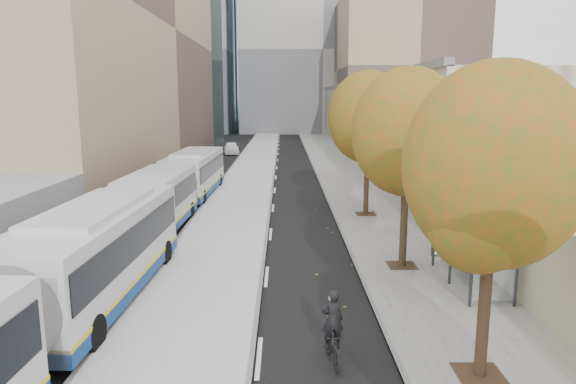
{
  "coord_description": "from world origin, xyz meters",
  "views": [
    {
      "loc": [
        -1.02,
        -6.07,
        6.5
      ],
      "look_at": [
        -0.82,
        15.72,
        2.5
      ],
      "focal_mm": 32.0,
      "sensor_mm": 36.0,
      "label": 1
    }
  ],
  "objects_px": {
    "bus_near": "(33,300)",
    "cyclist": "(332,337)",
    "bus_shelter": "(479,226)",
    "distant_car": "(231,148)",
    "bus_far": "(182,182)"
  },
  "relations": [
    {
      "from": "distant_car",
      "to": "bus_far",
      "type": "bearing_deg",
      "value": -96.97
    },
    {
      "from": "bus_far",
      "to": "cyclist",
      "type": "xyz_separation_m",
      "value": [
        7.3,
        -18.68,
        -0.84
      ]
    },
    {
      "from": "bus_far",
      "to": "distant_car",
      "type": "height_order",
      "value": "bus_far"
    },
    {
      "from": "bus_shelter",
      "to": "bus_near",
      "type": "xyz_separation_m",
      "value": [
        -12.82,
        -5.15,
        -0.55
      ]
    },
    {
      "from": "bus_shelter",
      "to": "cyclist",
      "type": "relative_size",
      "value": 2.28
    },
    {
      "from": "cyclist",
      "to": "distant_car",
      "type": "relative_size",
      "value": 0.46
    },
    {
      "from": "bus_shelter",
      "to": "bus_far",
      "type": "relative_size",
      "value": 0.26
    },
    {
      "from": "bus_near",
      "to": "distant_car",
      "type": "bearing_deg",
      "value": 92.05
    },
    {
      "from": "bus_near",
      "to": "bus_shelter",
      "type": "bearing_deg",
      "value": 23.94
    },
    {
      "from": "cyclist",
      "to": "bus_near",
      "type": "bearing_deg",
      "value": 171.07
    },
    {
      "from": "bus_near",
      "to": "cyclist",
      "type": "bearing_deg",
      "value": 1.05
    },
    {
      "from": "bus_far",
      "to": "bus_shelter",
      "type": "bearing_deg",
      "value": -44.54
    },
    {
      "from": "bus_shelter",
      "to": "bus_near",
      "type": "height_order",
      "value": "bus_near"
    },
    {
      "from": "bus_near",
      "to": "distant_car",
      "type": "height_order",
      "value": "bus_near"
    },
    {
      "from": "cyclist",
      "to": "distant_car",
      "type": "bearing_deg",
      "value": 90.68
    }
  ]
}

